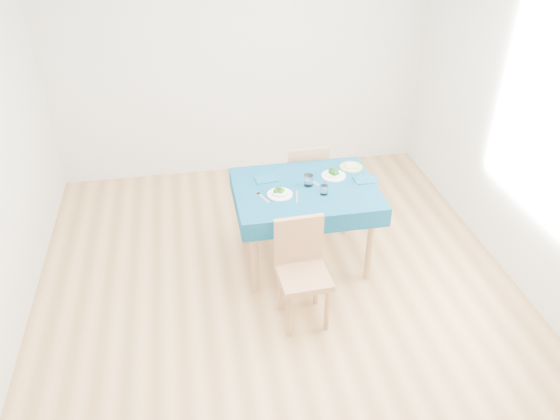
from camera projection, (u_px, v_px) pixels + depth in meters
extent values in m
cube|color=#9F7342|center=(280.00, 297.00, 4.52)|extent=(4.00, 4.50, 0.02)
cube|color=silver|center=(240.00, 52.00, 5.63)|extent=(4.00, 0.02, 2.70)
cube|color=silver|center=(542.00, 127.00, 4.08)|extent=(0.02, 4.50, 2.70)
cube|color=navy|center=(304.00, 225.00, 4.71)|extent=(1.17, 0.89, 0.76)
cube|color=#9A6F48|center=(304.00, 272.00, 4.04)|extent=(0.39, 0.43, 0.93)
cube|color=#9A6F48|center=(303.00, 177.00, 5.23)|extent=(0.38, 0.41, 0.94)
cube|color=silver|center=(263.00, 198.00, 4.36)|extent=(0.09, 0.18, 0.00)
cube|color=silver|center=(297.00, 197.00, 4.37)|extent=(0.05, 0.19, 0.00)
cube|color=silver|center=(312.00, 181.00, 4.59)|extent=(0.09, 0.19, 0.00)
cube|color=silver|center=(358.00, 181.00, 4.59)|extent=(0.13, 0.20, 0.00)
cube|color=navy|center=(266.00, 179.00, 4.60)|extent=(0.19, 0.14, 0.01)
cube|color=navy|center=(366.00, 180.00, 4.60)|extent=(0.19, 0.13, 0.01)
cylinder|color=white|center=(309.00, 180.00, 4.50)|extent=(0.08, 0.08, 0.10)
cylinder|color=white|center=(324.00, 190.00, 4.39)|extent=(0.06, 0.06, 0.08)
cylinder|color=#97C05D|center=(351.00, 167.00, 4.78)|extent=(0.20, 0.20, 0.01)
cube|color=beige|center=(351.00, 166.00, 4.78)|extent=(0.10, 0.10, 0.01)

